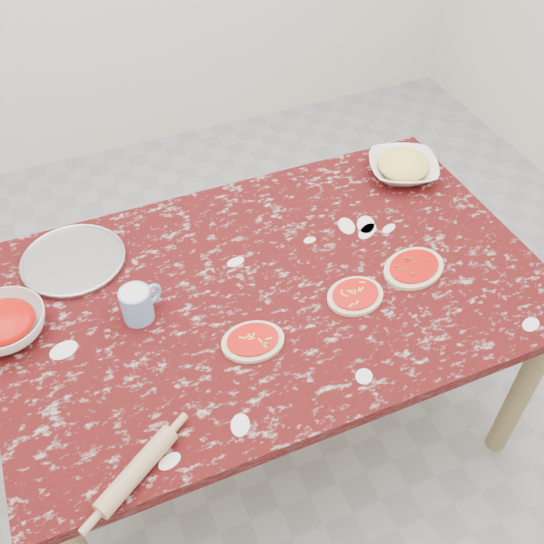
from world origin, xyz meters
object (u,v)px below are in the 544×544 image
at_px(worktable, 272,302).
at_px(pizza_tray, 74,261).
at_px(sauce_bowl, 5,325).
at_px(flour_mug, 138,303).
at_px(cheese_bowl, 403,168).
at_px(rolling_pin, 137,470).

height_order(worktable, pizza_tray, pizza_tray).
xyz_separation_m(sauce_bowl, flour_mug, (0.35, -0.08, 0.02)).
bearing_deg(worktable, cheese_bowl, 26.10).
relative_size(worktable, flour_mug, 12.80).
height_order(worktable, cheese_bowl, cheese_bowl).
bearing_deg(sauce_bowl, worktable, -8.43).
bearing_deg(cheese_bowl, rolling_pin, -147.04).
bearing_deg(rolling_pin, sauce_bowl, 112.53).
bearing_deg(pizza_tray, sauce_bowl, -135.93).
distance_m(worktable, flour_mug, 0.41).
distance_m(pizza_tray, flour_mug, 0.32).
bearing_deg(flour_mug, worktable, -4.44).
relative_size(sauce_bowl, flour_mug, 1.81).
height_order(pizza_tray, rolling_pin, rolling_pin).
distance_m(sauce_bowl, flour_mug, 0.36).
xyz_separation_m(pizza_tray, sauce_bowl, (-0.22, -0.21, 0.03)).
relative_size(cheese_bowl, flour_mug, 1.91).
distance_m(worktable, rolling_pin, 0.68).
bearing_deg(rolling_pin, worktable, 40.12).
distance_m(pizza_tray, cheese_bowl, 1.15).
distance_m(pizza_tray, sauce_bowl, 0.30).
xyz_separation_m(sauce_bowl, rolling_pin, (0.23, -0.54, -0.01)).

